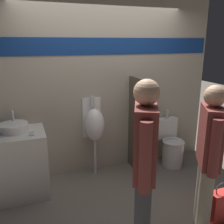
% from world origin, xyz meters
% --- Properties ---
extents(ground_plane, '(16.00, 16.00, 0.00)m').
position_xyz_m(ground_plane, '(0.00, 0.00, 0.00)').
color(ground_plane, '#70665B').
extents(display_wall, '(3.66, 0.07, 2.70)m').
position_xyz_m(display_wall, '(0.00, 0.60, 1.36)').
color(display_wall, '#B2A893').
rests_on(display_wall, ground_plane).
extents(sink_counter, '(0.85, 0.62, 0.87)m').
position_xyz_m(sink_counter, '(-1.36, 0.26, 0.44)').
color(sink_counter, silver).
rests_on(sink_counter, ground_plane).
extents(sink_basin, '(0.37, 0.37, 0.25)m').
position_xyz_m(sink_basin, '(-1.31, 0.32, 0.93)').
color(sink_basin, white).
rests_on(sink_basin, sink_counter).
extents(cell_phone, '(0.07, 0.14, 0.01)m').
position_xyz_m(cell_phone, '(-1.10, 0.14, 0.88)').
color(cell_phone, '#B7B7BC').
rests_on(cell_phone, sink_counter).
extents(divider_near_counter, '(0.03, 0.59, 1.49)m').
position_xyz_m(divider_near_counter, '(0.45, 0.28, 0.74)').
color(divider_near_counter, '#4C4238').
rests_on(divider_near_counter, ground_plane).
extents(urinal_near_counter, '(0.30, 0.32, 1.22)m').
position_xyz_m(urinal_near_counter, '(-0.19, 0.42, 0.80)').
color(urinal_near_counter, silver).
rests_on(urinal_near_counter, ground_plane).
extents(toilet, '(0.37, 0.52, 0.91)m').
position_xyz_m(toilet, '(1.09, 0.29, 0.33)').
color(toilet, white).
rests_on(toilet, ground_plane).
extents(person_in_vest, '(0.36, 0.55, 1.71)m').
position_xyz_m(person_in_vest, '(-0.19, -1.19, 0.94)').
color(person_in_vest, '#3D3D42').
rests_on(person_in_vest, ground_plane).
extents(person_with_lanyard, '(0.36, 0.50, 1.61)m').
position_xyz_m(person_with_lanyard, '(0.57, -1.14, 0.89)').
color(person_with_lanyard, gray).
rests_on(person_with_lanyard, ground_plane).
extents(shopping_bag, '(0.26, 0.14, 0.49)m').
position_xyz_m(shopping_bag, '(0.85, -1.11, 0.19)').
color(shopping_bag, red).
rests_on(shopping_bag, ground_plane).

